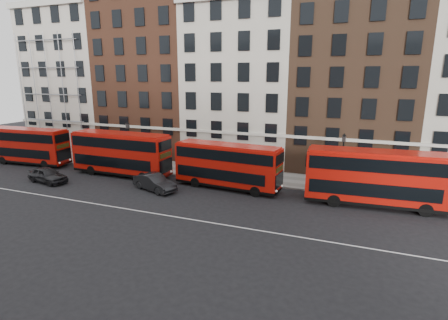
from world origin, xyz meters
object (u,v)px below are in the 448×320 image
at_px(car_rear, 48,175).
at_px(bus_d, 376,177).
at_px(bus_a, 28,145).
at_px(bus_b, 121,153).
at_px(car_front, 154,182).
at_px(bus_c, 227,165).

bearing_deg(car_rear, bus_d, -72.06).
relative_size(bus_a, car_rear, 2.31).
xyz_separation_m(bus_a, car_rear, (8.20, -4.84, -1.56)).
bearing_deg(bus_d, bus_a, 176.37).
bearing_deg(bus_d, car_rear, -174.59).
relative_size(bus_b, car_front, 2.38).
bearing_deg(bus_b, car_front, -25.99).
height_order(bus_b, car_rear, bus_b).
bearing_deg(bus_d, bus_c, 176.35).
relative_size(bus_d, car_front, 2.40).
bearing_deg(bus_a, bus_d, -3.74).
xyz_separation_m(bus_b, bus_d, (25.06, -0.00, 0.01)).
distance_m(bus_a, bus_c, 25.70).
height_order(bus_a, car_front, bus_a).
relative_size(bus_b, bus_d, 0.99).
bearing_deg(bus_c, bus_d, 4.94).
distance_m(bus_d, car_rear, 30.84).
distance_m(bus_a, bus_d, 38.61).
relative_size(bus_a, bus_d, 0.94).
bearing_deg(car_front, bus_c, -44.09).
relative_size(bus_b, bus_c, 1.07).
bearing_deg(bus_a, car_front, -12.63).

